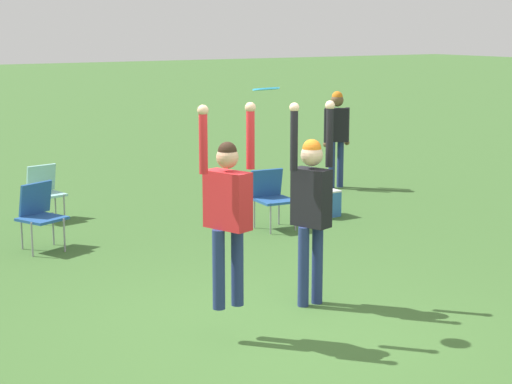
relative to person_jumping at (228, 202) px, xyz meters
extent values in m
plane|color=#3D662D|center=(0.48, -0.07, -1.35)|extent=(120.00, 120.00, 0.00)
cylinder|color=navy|center=(-0.10, 0.00, -0.64)|extent=(0.12, 0.12, 0.78)
cylinder|color=navy|center=(0.10, 0.00, -0.64)|extent=(0.12, 0.12, 0.78)
cube|color=red|center=(0.00, 0.00, 0.02)|extent=(0.33, 0.50, 0.55)
sphere|color=tan|center=(0.00, 0.00, 0.43)|extent=(0.21, 0.21, 0.21)
sphere|color=black|center=(0.00, 0.00, 0.49)|extent=(0.18, 0.18, 0.18)
cylinder|color=red|center=(-0.25, 0.00, 0.59)|extent=(0.08, 0.08, 0.58)
sphere|color=tan|center=(-0.25, 0.00, 0.88)|extent=(0.10, 0.10, 0.10)
cylinder|color=red|center=(0.25, 0.00, 0.59)|extent=(0.08, 0.08, 0.58)
sphere|color=tan|center=(0.25, 0.00, 0.88)|extent=(0.10, 0.10, 0.10)
cylinder|color=navy|center=(1.18, 0.41, -0.91)|extent=(0.12, 0.12, 0.88)
cylinder|color=navy|center=(1.36, 0.41, -0.91)|extent=(0.12, 0.12, 0.88)
cube|color=black|center=(1.27, 0.41, -0.16)|extent=(0.32, 0.45, 0.62)
sphere|color=beige|center=(1.27, 0.41, 0.30)|extent=(0.24, 0.24, 0.24)
sphere|color=orange|center=(1.27, 0.41, 0.36)|extent=(0.20, 0.20, 0.20)
cylinder|color=black|center=(1.04, 0.41, 0.48)|extent=(0.08, 0.08, 0.66)
sphere|color=beige|center=(1.04, 0.41, 0.81)|extent=(0.10, 0.10, 0.10)
cylinder|color=black|center=(1.50, 0.41, 0.48)|extent=(0.08, 0.08, 0.66)
sphere|color=beige|center=(1.50, 0.41, 0.81)|extent=(0.10, 0.10, 0.10)
cylinder|color=#2D9EDB|center=(0.51, 0.13, 1.04)|extent=(0.26, 0.26, 0.05)
cylinder|color=gray|center=(2.66, 3.31, -1.12)|extent=(0.02, 0.02, 0.46)
cylinder|color=gray|center=(3.10, 3.31, -1.12)|extent=(0.02, 0.02, 0.46)
cylinder|color=gray|center=(2.66, 3.75, -1.12)|extent=(0.02, 0.02, 0.46)
cylinder|color=gray|center=(3.10, 3.75, -1.12)|extent=(0.02, 0.02, 0.46)
cube|color=#235193|center=(2.88, 3.53, -0.91)|extent=(0.57, 0.57, 0.04)
cube|color=#235193|center=(2.88, 3.77, -0.68)|extent=(0.53, 0.16, 0.42)
cylinder|color=gray|center=(0.00, 5.70, -1.14)|extent=(0.02, 0.02, 0.42)
cylinder|color=gray|center=(0.41, 5.70, -1.14)|extent=(0.02, 0.02, 0.42)
cylinder|color=gray|center=(0.00, 6.11, -1.14)|extent=(0.02, 0.02, 0.42)
cylinder|color=gray|center=(0.41, 6.11, -1.14)|extent=(0.02, 0.02, 0.42)
cube|color=#8CC6C1|center=(0.21, 5.91, -0.94)|extent=(0.56, 0.56, 0.04)
cube|color=#8CC6C1|center=(0.21, 6.13, -0.71)|extent=(0.49, 0.20, 0.42)
cylinder|color=gray|center=(-0.66, 3.95, -1.12)|extent=(0.02, 0.02, 0.46)
cylinder|color=gray|center=(-0.22, 3.95, -1.12)|extent=(0.02, 0.02, 0.46)
cylinder|color=gray|center=(-0.66, 4.39, -1.12)|extent=(0.02, 0.02, 0.46)
cylinder|color=gray|center=(-0.22, 4.39, -1.12)|extent=(0.02, 0.02, 0.46)
cube|color=#235193|center=(-0.44, 4.17, -0.91)|extent=(0.68, 0.68, 0.04)
cube|color=#235193|center=(-0.44, 4.41, -0.67)|extent=(0.52, 0.31, 0.44)
cylinder|color=navy|center=(5.58, 5.69, -0.91)|extent=(0.12, 0.12, 0.87)
cylinder|color=navy|center=(5.78, 5.69, -0.91)|extent=(0.12, 0.12, 0.87)
cube|color=black|center=(5.68, 5.69, -0.17)|extent=(0.46, 0.45, 0.62)
sphere|color=brown|center=(5.68, 5.69, 0.29)|extent=(0.24, 0.24, 0.24)
sphere|color=orange|center=(5.68, 5.69, 0.35)|extent=(0.20, 0.20, 0.20)
cylinder|color=black|center=(5.44, 5.69, -0.19)|extent=(0.08, 0.08, 0.65)
sphere|color=brown|center=(5.44, 5.69, -0.51)|extent=(0.10, 0.10, 0.10)
cylinder|color=black|center=(5.93, 5.69, -0.19)|extent=(0.08, 0.08, 0.65)
sphere|color=brown|center=(5.93, 5.69, -0.51)|extent=(0.10, 0.10, 0.10)
cube|color=#336BB7|center=(4.05, 3.87, -1.15)|extent=(0.41, 0.38, 0.40)
cube|color=silver|center=(4.05, 3.87, -0.94)|extent=(0.41, 0.39, 0.02)
camera|label=1|loc=(-3.99, -6.80, 1.64)|focal=60.00mm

